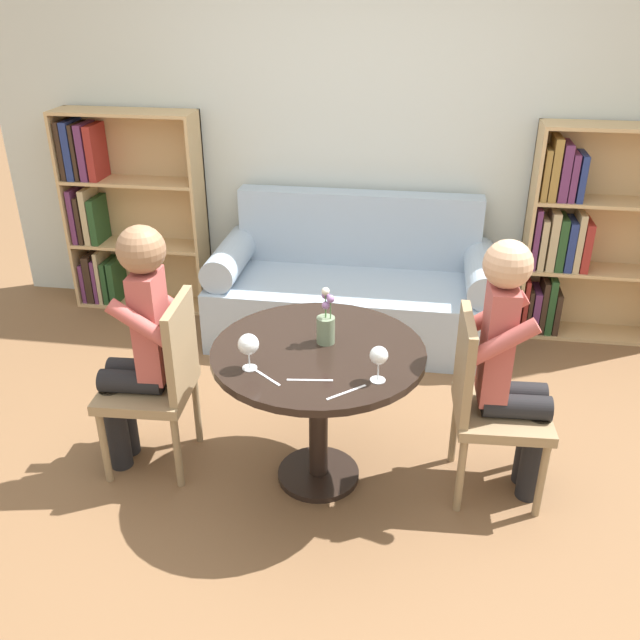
{
  "coord_description": "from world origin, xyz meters",
  "views": [
    {
      "loc": [
        0.41,
        -2.6,
        2.2
      ],
      "look_at": [
        0.0,
        0.05,
        0.84
      ],
      "focal_mm": 38.0,
      "sensor_mm": 36.0,
      "label": 1
    }
  ],
  "objects_px": {
    "person_left": "(138,342)",
    "chair_right": "(487,399)",
    "bookshelf_left": "(119,212)",
    "wine_glass_right": "(379,356)",
    "flower_vase": "(326,324)",
    "wine_glass_left": "(248,345)",
    "couch": "(353,292)",
    "person_right": "(511,366)",
    "bookshelf_right": "(580,237)",
    "chair_left": "(161,378)"
  },
  "relations": [
    {
      "from": "bookshelf_left",
      "to": "flower_vase",
      "type": "relative_size",
      "value": 5.19
    },
    {
      "from": "flower_vase",
      "to": "wine_glass_left",
      "type": "bearing_deg",
      "value": -135.94
    },
    {
      "from": "couch",
      "to": "chair_right",
      "type": "height_order",
      "value": "couch"
    },
    {
      "from": "couch",
      "to": "bookshelf_left",
      "type": "distance_m",
      "value": 1.79
    },
    {
      "from": "bookshelf_left",
      "to": "flower_vase",
      "type": "distance_m",
      "value": 2.46
    },
    {
      "from": "bookshelf_right",
      "to": "chair_left",
      "type": "height_order",
      "value": "bookshelf_right"
    },
    {
      "from": "wine_glass_left",
      "to": "flower_vase",
      "type": "xyz_separation_m",
      "value": [
        0.29,
        0.28,
        -0.02
      ]
    },
    {
      "from": "couch",
      "to": "wine_glass_right",
      "type": "height_order",
      "value": "couch"
    },
    {
      "from": "chair_left",
      "to": "chair_right",
      "type": "relative_size",
      "value": 1.0
    },
    {
      "from": "bookshelf_right",
      "to": "person_right",
      "type": "relative_size",
      "value": 1.12
    },
    {
      "from": "couch",
      "to": "person_left",
      "type": "relative_size",
      "value": 1.48
    },
    {
      "from": "chair_right",
      "to": "wine_glass_left",
      "type": "xyz_separation_m",
      "value": [
        -1.03,
        -0.26,
        0.34
      ]
    },
    {
      "from": "bookshelf_right",
      "to": "wine_glass_left",
      "type": "relative_size",
      "value": 8.74
    },
    {
      "from": "flower_vase",
      "to": "person_right",
      "type": "bearing_deg",
      "value": -0.41
    },
    {
      "from": "wine_glass_right",
      "to": "flower_vase",
      "type": "height_order",
      "value": "flower_vase"
    },
    {
      "from": "couch",
      "to": "chair_right",
      "type": "xyz_separation_m",
      "value": [
        0.76,
        -1.47,
        0.18
      ]
    },
    {
      "from": "couch",
      "to": "flower_vase",
      "type": "height_order",
      "value": "flower_vase"
    },
    {
      "from": "bookshelf_left",
      "to": "wine_glass_right",
      "type": "xyz_separation_m",
      "value": [
        2.01,
        -2.02,
        0.14
      ]
    },
    {
      "from": "chair_left",
      "to": "wine_glass_right",
      "type": "relative_size",
      "value": 5.72
    },
    {
      "from": "bookshelf_right",
      "to": "wine_glass_left",
      "type": "bearing_deg",
      "value": -130.58
    },
    {
      "from": "chair_left",
      "to": "person_left",
      "type": "distance_m",
      "value": 0.21
    },
    {
      "from": "bookshelf_left",
      "to": "bookshelf_right",
      "type": "bearing_deg",
      "value": -0.05
    },
    {
      "from": "person_left",
      "to": "chair_right",
      "type": "bearing_deg",
      "value": 88.74
    },
    {
      "from": "person_right",
      "to": "wine_glass_right",
      "type": "bearing_deg",
      "value": 113.44
    },
    {
      "from": "wine_glass_right",
      "to": "chair_right",
      "type": "bearing_deg",
      "value": 29.83
    },
    {
      "from": "bookshelf_left",
      "to": "person_left",
      "type": "distance_m",
      "value": 2.0
    },
    {
      "from": "chair_right",
      "to": "wine_glass_right",
      "type": "distance_m",
      "value": 0.65
    },
    {
      "from": "person_left",
      "to": "wine_glass_left",
      "type": "xyz_separation_m",
      "value": [
        0.59,
        -0.21,
        0.15
      ]
    },
    {
      "from": "chair_right",
      "to": "person_right",
      "type": "distance_m",
      "value": 0.2
    },
    {
      "from": "couch",
      "to": "flower_vase",
      "type": "xyz_separation_m",
      "value": [
        0.02,
        -1.46,
        0.5
      ]
    },
    {
      "from": "bookshelf_right",
      "to": "person_left",
      "type": "height_order",
      "value": "bookshelf_right"
    },
    {
      "from": "wine_glass_right",
      "to": "flower_vase",
      "type": "distance_m",
      "value": 0.39
    },
    {
      "from": "bookshelf_left",
      "to": "wine_glass_right",
      "type": "height_order",
      "value": "bookshelf_left"
    },
    {
      "from": "chair_left",
      "to": "chair_right",
      "type": "bearing_deg",
      "value": 88.55
    },
    {
      "from": "chair_left",
      "to": "wine_glass_right",
      "type": "distance_m",
      "value": 1.13
    },
    {
      "from": "chair_right",
      "to": "person_right",
      "type": "xyz_separation_m",
      "value": [
        0.09,
        0.01,
        0.18
      ]
    },
    {
      "from": "chair_right",
      "to": "wine_glass_right",
      "type": "bearing_deg",
      "value": 116.73
    },
    {
      "from": "bookshelf_left",
      "to": "wine_glass_left",
      "type": "xyz_separation_m",
      "value": [
        1.47,
        -2.0,
        0.14
      ]
    },
    {
      "from": "couch",
      "to": "wine_glass_right",
      "type": "xyz_separation_m",
      "value": [
        0.28,
        -1.75,
        0.53
      ]
    },
    {
      "from": "couch",
      "to": "person_left",
      "type": "bearing_deg",
      "value": -119.12
    },
    {
      "from": "wine_glass_right",
      "to": "flower_vase",
      "type": "relative_size",
      "value": 0.58
    },
    {
      "from": "flower_vase",
      "to": "chair_right",
      "type": "bearing_deg",
      "value": -1.07
    },
    {
      "from": "bookshelf_left",
      "to": "flower_vase",
      "type": "bearing_deg",
      "value": -44.58
    },
    {
      "from": "person_right",
      "to": "wine_glass_left",
      "type": "height_order",
      "value": "person_right"
    },
    {
      "from": "wine_glass_right",
      "to": "chair_left",
      "type": "bearing_deg",
      "value": 167.6
    },
    {
      "from": "couch",
      "to": "flower_vase",
      "type": "relative_size",
      "value": 6.85
    },
    {
      "from": "bookshelf_left",
      "to": "wine_glass_left",
      "type": "distance_m",
      "value": 2.49
    },
    {
      "from": "couch",
      "to": "bookshelf_left",
      "type": "xyz_separation_m",
      "value": [
        -1.73,
        0.27,
        0.39
      ]
    },
    {
      "from": "person_left",
      "to": "person_right",
      "type": "height_order",
      "value": "same"
    },
    {
      "from": "wine_glass_left",
      "to": "bookshelf_right",
      "type": "bearing_deg",
      "value": 49.42
    }
  ]
}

